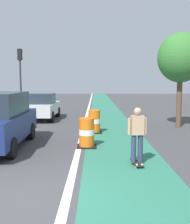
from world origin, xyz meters
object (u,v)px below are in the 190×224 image
(traffic_barrel_mid, at_px, (95,122))
(street_tree_sidewalk, at_px, (181,58))
(skateboarder_on_lane, at_px, (138,134))
(pedestrian_crossing, at_px, (15,103))
(parked_sedan_second, at_px, (42,107))
(traffic_light_corner, at_px, (21,69))
(traffic_barrel_front, at_px, (87,133))

(traffic_barrel_mid, bearing_deg, street_tree_sidewalk, 18.75)
(skateboarder_on_lane, xyz_separation_m, traffic_barrel_mid, (-1.26, 4.86, -0.38))
(street_tree_sidewalk, bearing_deg, pedestrian_crossing, 151.85)
(parked_sedan_second, bearing_deg, traffic_light_corner, 119.83)
(pedestrian_crossing, height_order, street_tree_sidewalk, street_tree_sidewalk)
(traffic_barrel_mid, xyz_separation_m, traffic_light_corner, (-6.05, 9.06, 2.97))
(traffic_light_corner, relative_size, pedestrian_crossing, 3.17)
(traffic_barrel_front, bearing_deg, pedestrian_crossing, 120.10)
(parked_sedan_second, distance_m, pedestrian_crossing, 3.76)
(pedestrian_crossing, bearing_deg, traffic_light_corner, 90.12)
(parked_sedan_second, distance_m, traffic_barrel_front, 7.91)
(traffic_light_corner, distance_m, street_tree_sidewalk, 12.98)
(traffic_barrel_front, height_order, street_tree_sidewalk, street_tree_sidewalk)
(pedestrian_crossing, xyz_separation_m, street_tree_sidewalk, (10.58, -5.66, 2.80))
(skateboarder_on_lane, xyz_separation_m, parked_sedan_second, (-4.69, 9.36, -0.08))
(skateboarder_on_lane, distance_m, pedestrian_crossing, 14.10)
(pedestrian_crossing, bearing_deg, street_tree_sidewalk, -28.15)
(traffic_barrel_mid, xyz_separation_m, pedestrian_crossing, (-6.05, 7.20, 0.33))
(traffic_barrel_front, height_order, pedestrian_crossing, pedestrian_crossing)
(traffic_light_corner, bearing_deg, traffic_barrel_mid, -56.25)
(traffic_barrel_front, distance_m, traffic_light_corner, 13.48)
(pedestrian_crossing, bearing_deg, parked_sedan_second, -45.95)
(skateboarder_on_lane, distance_m, traffic_barrel_front, 2.64)
(traffic_barrel_mid, bearing_deg, parked_sedan_second, 127.39)
(traffic_barrel_front, relative_size, street_tree_sidewalk, 0.22)
(traffic_light_corner, distance_m, pedestrian_crossing, 3.23)
(skateboarder_on_lane, height_order, traffic_barrel_front, skateboarder_on_lane)
(skateboarder_on_lane, xyz_separation_m, street_tree_sidewalk, (3.27, 6.40, 2.76))
(pedestrian_crossing, bearing_deg, traffic_barrel_front, -59.90)
(traffic_barrel_mid, xyz_separation_m, street_tree_sidewalk, (4.53, 1.54, 3.14))
(traffic_barrel_mid, relative_size, street_tree_sidewalk, 0.22)
(traffic_light_corner, xyz_separation_m, pedestrian_crossing, (0.00, -1.86, -2.64))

